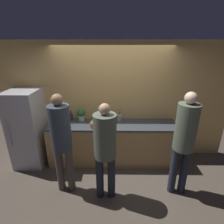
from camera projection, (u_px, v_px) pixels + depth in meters
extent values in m
plane|color=#4C4238|center=(112.00, 170.00, 3.72)|extent=(14.00, 14.00, 0.00)
cube|color=#E0B266|center=(112.00, 102.00, 3.89)|extent=(5.20, 0.06, 2.60)
cube|color=tan|center=(112.00, 143.00, 3.90)|extent=(2.72, 0.64, 0.89)
cube|color=#383D42|center=(112.00, 124.00, 3.74)|extent=(2.75, 0.67, 0.03)
cube|color=#B7B7BC|center=(28.00, 128.00, 3.73)|extent=(0.61, 0.71, 1.66)
cylinder|color=#99999E|center=(9.00, 133.00, 3.36)|extent=(0.02, 0.02, 0.58)
cylinder|color=#4C4742|center=(60.00, 169.00, 3.10)|extent=(0.13, 0.13, 0.87)
cylinder|color=#4C4742|center=(70.00, 169.00, 3.10)|extent=(0.13, 0.13, 0.87)
cylinder|color=#333D47|center=(60.00, 128.00, 2.80)|extent=(0.34, 0.34, 0.76)
sphere|color=#936B4C|center=(57.00, 100.00, 2.64)|extent=(0.18, 0.18, 0.18)
cylinder|color=#232838|center=(100.00, 176.00, 2.96)|extent=(0.13, 0.13, 0.82)
cylinder|color=#232838|center=(111.00, 176.00, 2.96)|extent=(0.13, 0.13, 0.82)
cylinder|color=#515B4C|center=(105.00, 136.00, 2.69)|extent=(0.36, 0.36, 0.72)
sphere|color=tan|center=(104.00, 109.00, 2.53)|extent=(0.17, 0.17, 0.17)
cylinder|color=#232838|center=(173.00, 171.00, 3.05)|extent=(0.13, 0.13, 0.89)
cylinder|color=#232838|center=(184.00, 171.00, 3.04)|extent=(0.13, 0.13, 0.89)
cylinder|color=#515B4C|center=(186.00, 128.00, 2.75)|extent=(0.33, 0.33, 0.78)
sphere|color=beige|center=(191.00, 98.00, 2.57)|extent=(0.19, 0.19, 0.19)
cylinder|color=brown|center=(97.00, 124.00, 3.56)|extent=(0.29, 0.29, 0.11)
ellipsoid|color=yellow|center=(99.00, 121.00, 3.53)|extent=(0.15, 0.12, 0.04)
cylinder|color=#ADA393|center=(119.00, 118.00, 3.84)|extent=(0.10, 0.10, 0.14)
cylinder|color=#99754C|center=(119.00, 114.00, 3.80)|extent=(0.01, 0.05, 0.23)
cylinder|color=#99754C|center=(120.00, 114.00, 3.80)|extent=(0.03, 0.05, 0.23)
cylinder|color=#99754C|center=(119.00, 114.00, 3.79)|extent=(0.05, 0.01, 0.23)
cylinder|color=brown|center=(108.00, 124.00, 3.58)|extent=(0.07, 0.07, 0.12)
cylinder|color=brown|center=(108.00, 120.00, 3.56)|extent=(0.03, 0.03, 0.04)
cylinder|color=black|center=(108.00, 119.00, 3.55)|extent=(0.04, 0.04, 0.01)
cylinder|color=#236033|center=(93.00, 120.00, 3.74)|extent=(0.07, 0.07, 0.16)
cylinder|color=#236033|center=(93.00, 115.00, 3.70)|extent=(0.03, 0.03, 0.05)
cylinder|color=black|center=(93.00, 114.00, 3.69)|extent=(0.04, 0.04, 0.02)
cylinder|color=#333338|center=(71.00, 117.00, 3.88)|extent=(0.07, 0.07, 0.16)
cylinder|color=#333338|center=(71.00, 113.00, 3.84)|extent=(0.03, 0.03, 0.05)
cylinder|color=black|center=(71.00, 111.00, 3.83)|extent=(0.03, 0.03, 0.02)
cylinder|color=#A33D33|center=(111.00, 123.00, 3.65)|extent=(0.07, 0.07, 0.09)
cylinder|color=beige|center=(81.00, 118.00, 3.87)|extent=(0.14, 0.14, 0.11)
sphere|color=#2D6B33|center=(81.00, 113.00, 3.82)|extent=(0.18, 0.18, 0.18)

